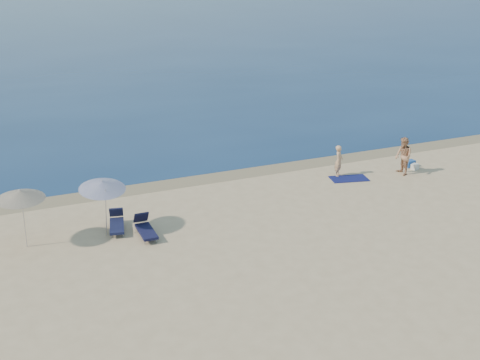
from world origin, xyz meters
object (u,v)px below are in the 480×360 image
(person_right, at_px, (403,156))
(umbrella_near, at_px, (102,185))
(blue_cooler, at_px, (410,164))
(person_left, at_px, (339,161))

(person_right, height_order, umbrella_near, umbrella_near)
(person_right, xyz_separation_m, blue_cooler, (1.13, 0.79, -0.78))
(person_right, xyz_separation_m, umbrella_near, (-15.24, -0.93, 1.07))
(person_left, xyz_separation_m, blue_cooler, (4.23, -0.31, -0.62))
(blue_cooler, relative_size, umbrella_near, 0.21)
(umbrella_near, bearing_deg, blue_cooler, -1.01)
(person_right, distance_m, blue_cooler, 1.59)
(person_left, bearing_deg, person_right, -64.79)
(person_left, xyz_separation_m, umbrella_near, (-12.14, -2.03, 1.24))
(blue_cooler, distance_m, umbrella_near, 16.56)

